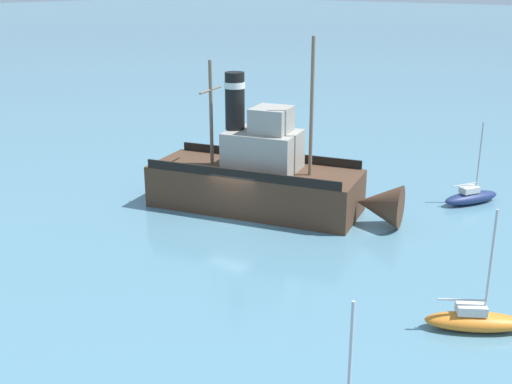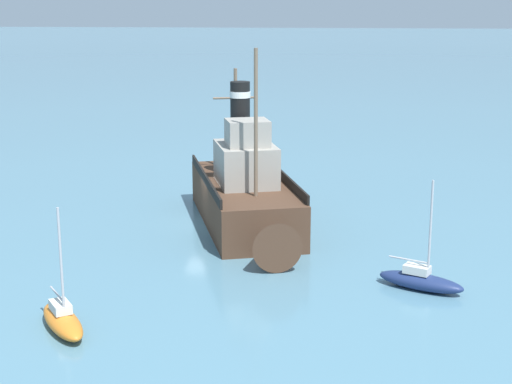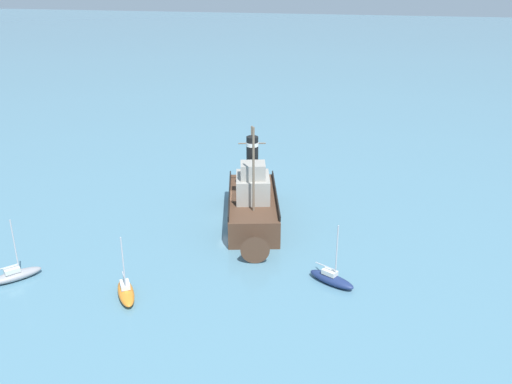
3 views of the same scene
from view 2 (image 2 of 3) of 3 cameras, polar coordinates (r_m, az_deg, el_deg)
ground_plane at (r=43.94m, az=-3.47°, el=-2.32°), size 600.00×600.00×0.00m
old_tugboat at (r=42.87m, az=-0.71°, el=-0.17°), size 7.71×14.76×9.90m
sailboat_navy at (r=34.79m, az=11.88°, el=-6.29°), size 3.90×2.66×4.90m
sailboat_orange at (r=30.97m, az=-13.89°, el=-8.99°), size 3.07×3.75×4.90m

